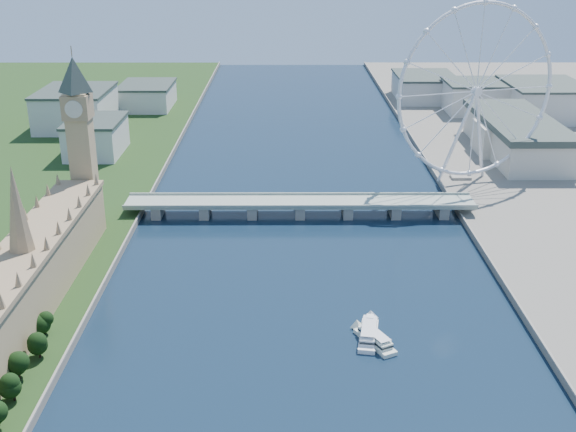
{
  "coord_description": "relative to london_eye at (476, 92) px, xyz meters",
  "views": [
    {
      "loc": [
        -9.11,
        -128.47,
        164.87
      ],
      "look_at": [
        -7.9,
        210.0,
        33.99
      ],
      "focal_mm": 45.0,
      "sensor_mm": 36.0,
      "label": 1
    }
  ],
  "objects": [
    {
      "name": "tour_boat_far",
      "position": [
        -92.67,
        -206.75,
        -67.52
      ],
      "size": [
        12.88,
        31.31,
        6.73
      ],
      "primitive_type": null,
      "rotation": [
        0.0,
        0.0,
        -0.17
      ],
      "color": "white",
      "rests_on": "ground"
    },
    {
      "name": "city_skyline",
      "position": [
        -80.75,
        205.0,
        -50.56
      ],
      "size": [
        505.0,
        280.0,
        32.0
      ],
      "color": "beige",
      "rests_on": "ground"
    },
    {
      "name": "county_hall",
      "position": [
        55.02,
        74.92,
        -67.52
      ],
      "size": [
        54.0,
        144.0,
        35.0
      ],
      "primitive_type": null,
      "color": "beige",
      "rests_on": "ground"
    },
    {
      "name": "london_eye",
      "position": [
        0.0,
        0.0,
        0.0
      ],
      "size": [
        113.6,
        39.12,
        124.3
      ],
      "color": "silver",
      "rests_on": "ground"
    },
    {
      "name": "westminster_bridge",
      "position": [
        -119.98,
        -55.08,
        -60.89
      ],
      "size": [
        220.0,
        22.0,
        9.5
      ],
      "color": "gray",
      "rests_on": "ground"
    },
    {
      "name": "big_ben",
      "position": [
        -247.98,
        -77.08,
        -0.95
      ],
      "size": [
        20.02,
        20.02,
        110.0
      ],
      "color": "tan",
      "rests_on": "ground"
    },
    {
      "name": "tour_boat_near",
      "position": [
        -90.31,
        -211.44,
        -67.52
      ],
      "size": [
        18.8,
        28.04,
        6.13
      ],
      "primitive_type": null,
      "rotation": [
        0.0,
        0.0,
        0.46
      ],
      "color": "white",
      "rests_on": "ground"
    },
    {
      "name": "parliament_range",
      "position": [
        -247.98,
        -185.08,
        -49.04
      ],
      "size": [
        24.0,
        200.0,
        70.0
      ],
      "color": "tan",
      "rests_on": "ground"
    }
  ]
}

